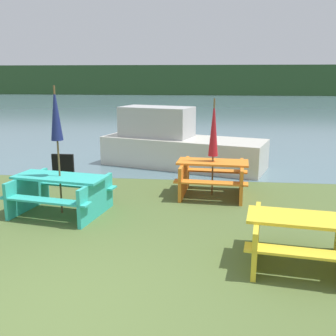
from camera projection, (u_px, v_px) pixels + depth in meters
name	position (u px, v px, depth m)	size (l,w,h in m)	color
ground_plane	(56.00, 310.00, 4.57)	(60.00, 60.00, 0.00)	#516633
water	(190.00, 106.00, 34.56)	(60.00, 50.00, 0.00)	slate
far_treeline	(198.00, 80.00, 53.45)	(80.00, 1.60, 4.00)	#284723
picnic_table_yellow	(300.00, 236.00, 5.60)	(1.69, 1.58, 0.72)	yellow
picnic_table_teal	(61.00, 191.00, 7.72)	(2.02, 1.68, 0.76)	#33B7A8
picnic_table_orange	(212.00, 175.00, 8.87)	(1.67, 1.49, 0.79)	orange
umbrella_crimson	(214.00, 129.00, 8.63)	(0.22, 0.22, 2.18)	brown
umbrella_navy	(56.00, 115.00, 7.38)	(0.23, 0.23, 2.49)	brown
boat	(177.00, 145.00, 11.75)	(5.05, 2.93, 1.75)	beige
signboard	(63.00, 169.00, 9.88)	(0.55, 0.08, 0.75)	black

